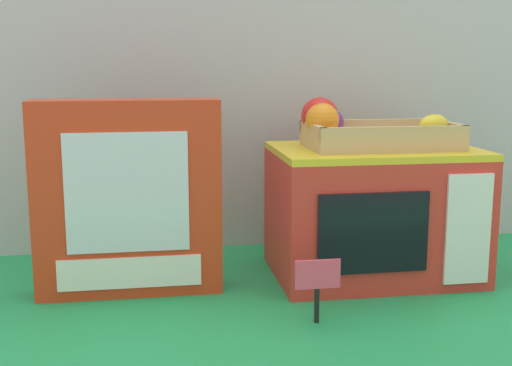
% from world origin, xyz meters
% --- Properties ---
extents(ground_plane, '(1.70, 1.70, 0.00)m').
position_xyz_m(ground_plane, '(0.00, 0.00, 0.00)').
color(ground_plane, '#219E54').
rests_on(ground_plane, ground).
extents(display_back_panel, '(1.61, 0.03, 0.80)m').
position_xyz_m(display_back_panel, '(0.00, 0.26, 0.40)').
color(display_back_panel, '#B7BABF').
rests_on(display_back_panel, ground).
extents(toy_microwave, '(0.36, 0.26, 0.24)m').
position_xyz_m(toy_microwave, '(0.13, 0.02, 0.12)').
color(toy_microwave, red).
rests_on(toy_microwave, ground).
extents(food_groups_crate, '(0.27, 0.16, 0.09)m').
position_xyz_m(food_groups_crate, '(0.10, 0.02, 0.27)').
color(food_groups_crate, tan).
rests_on(food_groups_crate, toy_microwave).
extents(cookie_set_box, '(0.31, 0.08, 0.33)m').
position_xyz_m(cookie_set_box, '(-0.32, -0.01, 0.17)').
color(cookie_set_box, red).
rests_on(cookie_set_box, ground).
extents(price_sign, '(0.07, 0.01, 0.10)m').
position_xyz_m(price_sign, '(-0.03, -0.20, 0.07)').
color(price_sign, black).
rests_on(price_sign, ground).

